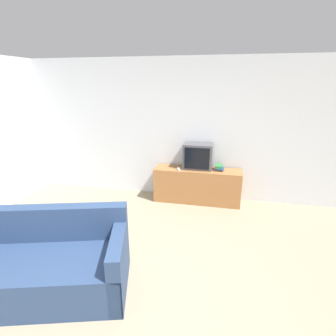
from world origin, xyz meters
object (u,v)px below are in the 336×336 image
object	(u,v)px
book_stack	(219,167)
remote_on_stand	(179,169)
couch	(39,266)
television	(198,156)
tv_stand	(197,185)

from	to	relation	value
book_stack	remote_on_stand	bearing A→B (deg)	-168.51
couch	remote_on_stand	world-z (taller)	couch
television	book_stack	world-z (taller)	television
couch	book_stack	xyz separation A→B (m)	(1.80, 2.63, 0.40)
tv_stand	couch	bearing A→B (deg)	-118.73
tv_stand	book_stack	world-z (taller)	book_stack
book_stack	remote_on_stand	size ratio (longest dim) A/B	1.33
tv_stand	couch	size ratio (longest dim) A/B	0.79
tv_stand	television	distance (m)	0.55
television	couch	xyz separation A→B (m)	(-1.41, -2.64, -0.58)
tv_stand	couch	distance (m)	2.95
tv_stand	television	world-z (taller)	television
couch	book_stack	bearing A→B (deg)	39.69
television	book_stack	bearing A→B (deg)	-1.45
television	remote_on_stand	world-z (taller)	television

